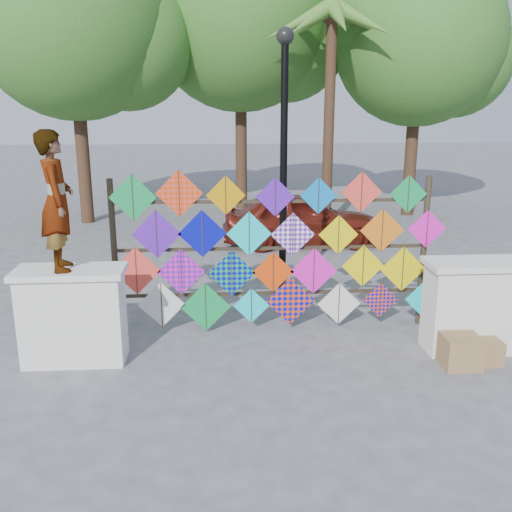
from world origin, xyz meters
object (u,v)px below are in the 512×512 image
vendor_woman (57,201)px  lamppost (284,143)px  sedan (301,219)px  kite_rack (273,253)px

vendor_woman → lamppost: 3.82m
vendor_woman → sedan: bearing=-45.6°
sedan → lamppost: 4.54m
vendor_woman → kite_rack: bearing=-84.2°
kite_rack → lamppost: (0.29, 1.27, 1.49)m
kite_rack → sedan: kite_rack is taller
vendor_woman → sedan: 7.48m
vendor_woman → lamppost: size_ratio=0.39×
lamppost → sedan: bearing=77.1°
kite_rack → vendor_woman: bearing=-161.5°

